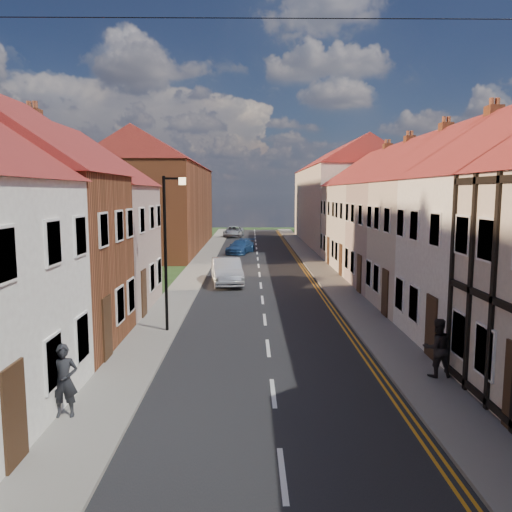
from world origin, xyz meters
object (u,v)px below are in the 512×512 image
lamppost (167,244)px  car_far (241,247)px  pedestrian_right (437,348)px  car_distant (234,232)px  pedestrian_left (64,381)px  car_mid (227,271)px

lamppost → car_far: bearing=84.9°
lamppost → pedestrian_right: size_ratio=3.45×
car_distant → pedestrian_left: size_ratio=2.74×
lamppost → pedestrian_right: lamppost is taller
car_mid → car_far: 15.19m
car_mid → car_distant: car_mid is taller
car_mid → car_distant: size_ratio=0.97×
car_far → car_distant: car_distant is taller
pedestrian_right → car_distant: bearing=-86.0°
car_far → lamppost: bearing=-77.6°
pedestrian_right → lamppost: bearing=-35.3°
car_mid → pedestrian_left: bearing=-106.9°
pedestrian_left → pedestrian_right: (9.94, 2.52, -0.02)m
car_distant → pedestrian_right: (7.51, -47.85, 0.31)m
pedestrian_left → pedestrian_right: size_ratio=1.02×
pedestrian_left → pedestrian_right: 10.25m
car_distant → pedestrian_left: 50.42m
car_far → pedestrian_left: 33.55m
car_far → car_distant: bearing=111.5°
car_far → pedestrian_left: pedestrian_left is taller
pedestrian_left → car_distant: bearing=80.1°
lamppost → car_distant: 42.89m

